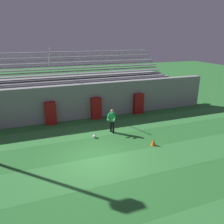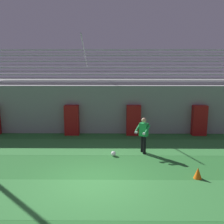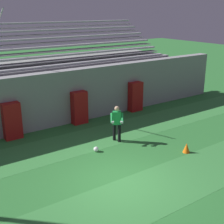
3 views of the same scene
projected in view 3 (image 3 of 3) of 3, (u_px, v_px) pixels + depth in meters
ground_plane at (119, 182)px, 10.92m from camera, size 80.00×80.00×0.00m
turf_stripe_mid at (139, 197)px, 10.07m from camera, size 28.00×2.45×0.01m
turf_stripe_far at (69, 145)px, 13.89m from camera, size 28.00×2.45×0.01m
back_wall at (43, 101)px, 15.53m from camera, size 24.00×0.60×2.80m
padding_pillar_gate_left at (12, 121)px, 14.32m from camera, size 0.81×0.44×1.72m
padding_pillar_gate_right at (79, 108)px, 16.24m from camera, size 0.81×0.44×1.72m
padding_pillar_far_right at (135, 97)px, 18.27m from camera, size 0.81×0.44×1.72m
bleacher_stand at (23, 88)px, 17.59m from camera, size 18.00×4.75×5.83m
goalkeeper at (117, 121)px, 13.99m from camera, size 0.74×0.71×1.67m
soccer_ball at (96, 149)px, 13.20m from camera, size 0.22×0.22×0.22m
traffic_cone at (186, 148)px, 13.10m from camera, size 0.30×0.30×0.42m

